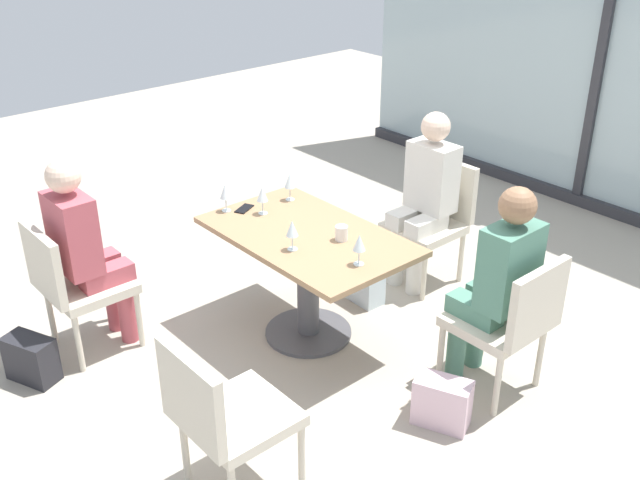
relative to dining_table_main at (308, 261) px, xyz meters
The scene contains 20 objects.
ground_plane 0.54m from the dining_table_main, ahead, with size 12.00×12.00×0.00m, color #A89E8E.
window_wall_backdrop 3.27m from the dining_table_main, 90.00° to the left, with size 5.04×0.10×2.70m.
dining_table_main is the anchor object (origin of this frame).
chair_front_left 1.42m from the dining_table_main, 123.91° to the right, with size 0.46×0.50×0.87m.
chair_far_right 1.27m from the dining_table_main, 21.42° to the left, with size 0.50×0.46×0.87m.
chair_near_window 1.18m from the dining_table_main, 90.00° to the left, with size 0.46×0.51×0.87m.
chair_front_right 1.42m from the dining_table_main, 56.09° to the right, with size 0.46×0.50×0.87m.
person_front_left 1.34m from the dining_table_main, 126.54° to the right, with size 0.34×0.39×1.26m.
person_far_right 1.18m from the dining_table_main, 23.38° to the left, with size 0.39×0.34×1.26m.
person_near_window 1.08m from the dining_table_main, 90.00° to the left, with size 0.34×0.39×1.26m.
wine_glass_0 0.52m from the dining_table_main, behind, with size 0.07×0.07×0.18m.
wine_glass_1 0.70m from the dining_table_main, 162.56° to the right, with size 0.07×0.07×0.18m.
wine_glass_2 0.40m from the dining_table_main, 62.54° to the right, with size 0.07×0.07×0.18m.
wine_glass_3 0.59m from the dining_table_main, ahead, with size 0.07×0.07×0.18m.
wine_glass_4 0.61m from the dining_table_main, 152.87° to the left, with size 0.07×0.07×0.18m.
coffee_cup 0.33m from the dining_table_main, 25.00° to the left, with size 0.08×0.08×0.09m, color white.
cell_phone_on_table 0.58m from the dining_table_main, behind, with size 0.07×0.14×0.01m, color black.
handbag_0 1.73m from the dining_table_main, 114.80° to the right, with size 0.30×0.16×0.28m, color #232328.
handbag_1 1.20m from the dining_table_main, ahead, with size 0.30×0.16×0.28m, color beige.
handbag_2 0.69m from the dining_table_main, 97.96° to the left, with size 0.30×0.16×0.28m, color silver.
Camera 1 is at (3.06, -2.56, 2.70)m, focal length 41.23 mm.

